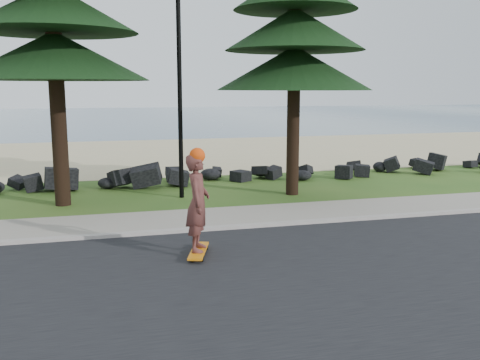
# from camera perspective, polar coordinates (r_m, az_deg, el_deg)

# --- Properties ---
(ground) EXTENTS (160.00, 160.00, 0.00)m
(ground) POSITION_cam_1_polar(r_m,az_deg,el_deg) (13.65, -4.19, -4.49)
(ground) COLOR #295119
(ground) RESTS_ON ground
(road) EXTENTS (160.00, 7.00, 0.02)m
(road) POSITION_cam_1_polar(r_m,az_deg,el_deg) (9.46, 0.98, -10.97)
(road) COLOR black
(road) RESTS_ON ground
(kerb) EXTENTS (160.00, 0.20, 0.10)m
(kerb) POSITION_cam_1_polar(r_m,az_deg,el_deg) (12.79, -3.44, -5.24)
(kerb) COLOR #A89F97
(kerb) RESTS_ON ground
(sidewalk) EXTENTS (160.00, 2.00, 0.08)m
(sidewalk) POSITION_cam_1_polar(r_m,az_deg,el_deg) (13.83, -4.35, -4.13)
(sidewalk) COLOR gray
(sidewalk) RESTS_ON ground
(beach_sand) EXTENTS (160.00, 15.00, 0.01)m
(beach_sand) POSITION_cam_1_polar(r_m,az_deg,el_deg) (27.82, -9.77, 2.74)
(beach_sand) COLOR beige
(beach_sand) RESTS_ON ground
(ocean) EXTENTS (160.00, 58.00, 0.01)m
(ocean) POSITION_cam_1_polar(r_m,az_deg,el_deg) (64.14, -12.76, 6.58)
(ocean) COLOR #3D5C75
(ocean) RESTS_ON ground
(seawall_boulders) EXTENTS (60.00, 2.40, 1.10)m
(seawall_boulders) POSITION_cam_1_polar(r_m,az_deg,el_deg) (19.06, -7.33, -0.43)
(seawall_boulders) COLOR black
(seawall_boulders) RESTS_ON ground
(lamp_post) EXTENTS (0.25, 0.14, 8.14)m
(lamp_post) POSITION_cam_1_polar(r_m,az_deg,el_deg) (16.41, -6.51, 12.44)
(lamp_post) COLOR black
(lamp_post) RESTS_ON ground
(skateboarder) EXTENTS (0.67, 1.21, 2.19)m
(skateboarder) POSITION_cam_1_polar(r_m,az_deg,el_deg) (10.68, -4.52, -2.47)
(skateboarder) COLOR orange
(skateboarder) RESTS_ON ground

